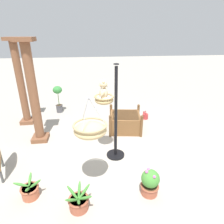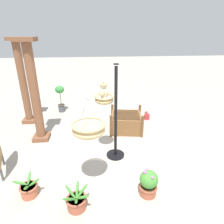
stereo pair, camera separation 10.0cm
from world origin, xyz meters
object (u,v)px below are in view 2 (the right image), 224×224
teddy_bear (103,91)px  greenhouse_pillar_left (35,95)px  hanging_basket_with_teddy (104,99)px  wooden_planter_box (126,122)px  potted_plant_flowering_red (148,183)px  potted_plant_tall_leafy (29,189)px  potted_plant_small_succulent (60,97)px  potted_plant_fern_front (77,201)px  watering_can (147,116)px  greenhouse_pillar_right (23,84)px  hanging_basket_left_high (89,129)px  display_pole_central (116,131)px

teddy_bear → greenhouse_pillar_left: greenhouse_pillar_left is taller
hanging_basket_with_teddy → wooden_planter_box: hanging_basket_with_teddy is taller
potted_plant_flowering_red → potted_plant_tall_leafy: potted_plant_flowering_red is taller
potted_plant_small_succulent → greenhouse_pillar_left: bearing=171.9°
potted_plant_fern_front → greenhouse_pillar_left: bearing=25.4°
wooden_planter_box → potted_plant_small_succulent: 2.82m
potted_plant_fern_front → watering_can: size_ratio=1.54×
teddy_bear → greenhouse_pillar_right: size_ratio=0.17×
greenhouse_pillar_right → wooden_planter_box: bearing=-105.9°
potted_plant_tall_leafy → teddy_bear: bearing=-50.3°
hanging_basket_with_teddy → greenhouse_pillar_left: 1.96m
hanging_basket_left_high → potted_plant_tall_leafy: size_ratio=1.39×
teddy_bear → hanging_basket_left_high: size_ratio=0.63×
potted_plant_flowering_red → potted_plant_fern_front: bearing=97.6°
hanging_basket_left_high → potted_plant_small_succulent: bearing=16.0°
hanging_basket_with_teddy → hanging_basket_left_high: bearing=162.5°
hanging_basket_left_high → potted_plant_tall_leafy: (-0.15, 1.16, -1.12)m
potted_plant_tall_leafy → watering_can: potted_plant_tall_leafy is taller
potted_plant_flowering_red → potted_plant_tall_leafy: size_ratio=1.07×
potted_plant_small_succulent → watering_can: size_ratio=2.91×
display_pole_central → watering_can: (2.03, -1.35, -0.58)m
potted_plant_tall_leafy → watering_can: size_ratio=1.48×
greenhouse_pillar_left → watering_can: (1.02, -3.36, -1.22)m
display_pole_central → potted_plant_flowering_red: size_ratio=4.08×
potted_plant_flowering_red → watering_can: (3.30, -0.88, -0.16)m
potted_plant_fern_front → watering_can: 4.11m
potted_plant_small_succulent → display_pole_central: bearing=-150.3°
hanging_basket_with_teddy → potted_plant_fern_front: size_ratio=1.04×
hanging_basket_left_high → watering_can: size_ratio=2.05×
hanging_basket_with_teddy → greenhouse_pillar_left: (0.86, 1.76, -0.12)m
teddy_bear → display_pole_central: bearing=-118.9°
potted_plant_small_succulent → watering_can: bearing=-108.0°
hanging_basket_with_teddy → greenhouse_pillar_right: 3.20m
teddy_bear → potted_plant_small_succulent: 3.38m
potted_plant_fern_front → potted_plant_flowering_red: (0.18, -1.31, 0.11)m
potted_plant_flowering_red → potted_plant_tall_leafy: 2.23m
display_pole_central → hanging_basket_left_high: size_ratio=3.14×
teddy_bear → potted_plant_small_succulent: teddy_bear is taller
wooden_planter_box → potted_plant_tall_leafy: wooden_planter_box is taller
hanging_basket_left_high → wooden_planter_box: size_ratio=0.65×
greenhouse_pillar_left → potted_plant_flowering_red: greenhouse_pillar_left is taller
display_pole_central → potted_plant_small_succulent: size_ratio=2.21×
potted_plant_fern_front → hanging_basket_left_high: bearing=-26.3°
greenhouse_pillar_left → greenhouse_pillar_right: greenhouse_pillar_left is taller
greenhouse_pillar_left → watering_can: greenhouse_pillar_left is taller
display_pole_central → potted_plant_flowering_red: (-1.27, -0.46, -0.42)m
greenhouse_pillar_left → hanging_basket_with_teddy: bearing=-116.0°
greenhouse_pillar_left → potted_plant_flowering_red: bearing=-132.7°
watering_can → greenhouse_pillar_right: bearing=87.3°
teddy_bear → potted_plant_fern_front: size_ratio=0.84×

